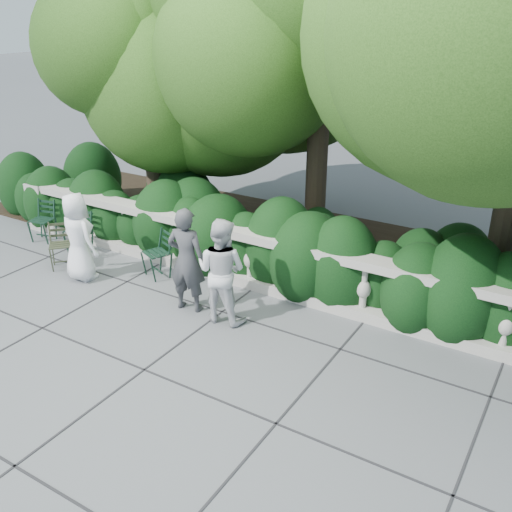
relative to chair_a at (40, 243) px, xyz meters
The scene contains 11 objects.
ground 5.31m from the chair_a, 12.68° to the right, with size 90.00×90.00×0.00m, color #505357.
balustrade 5.24m from the chair_a, ahead, with size 12.00×0.44×1.00m.
shrub_hedge 5.50m from the chair_a, 19.49° to the left, with size 15.00×2.60×1.70m, color black, non-canonical shape.
tree_canopy 7.36m from the chair_a, 19.06° to the left, with size 15.04×6.52×6.78m.
chair_a is the anchor object (origin of this frame).
chair_b 1.01m from the chair_a, ahead, with size 0.44×0.48×0.84m, color black, non-canonical shape.
chair_c 2.94m from the chair_a, ahead, with size 0.44×0.48×0.84m, color black, non-canonical shape.
chair_weathered 1.53m from the chair_a, 24.19° to the right, with size 0.44×0.48×0.84m, color black, non-canonical shape.
person_businessman 2.17m from the chair_a, 18.59° to the right, with size 0.75×0.49×1.54m, color white.
person_woman_grey 4.29m from the chair_a, ahead, with size 0.61×0.40×1.67m, color #3B3C40.
person_casual_man 4.90m from the chair_a, ahead, with size 0.79×0.61×1.62m, color silver.
Camera 1 is at (4.02, -5.53, 4.44)m, focal length 40.00 mm.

